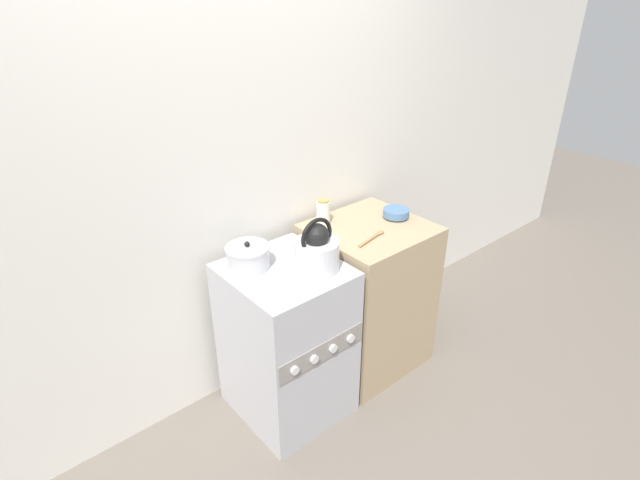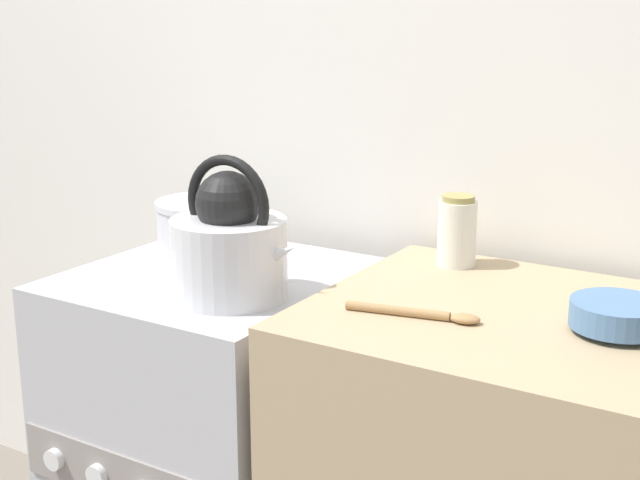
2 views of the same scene
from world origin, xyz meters
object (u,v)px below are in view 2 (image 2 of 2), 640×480
(stove, at_px, (219,466))
(storage_jar, at_px, (457,231))
(kettle, at_px, (230,245))
(cooking_pot, at_px, (205,226))
(enamel_bowl, at_px, (618,315))

(stove, height_order, storage_jar, storage_jar)
(kettle, bearing_deg, cooking_pot, 137.04)
(kettle, distance_m, storage_jar, 0.46)
(kettle, height_order, storage_jar, kettle)
(stove, relative_size, kettle, 3.25)
(cooking_pot, distance_m, storage_jar, 0.58)
(stove, height_order, kettle, kettle)
(cooking_pot, xyz_separation_m, storage_jar, (0.57, 0.10, 0.04))
(enamel_bowl, height_order, storage_jar, storage_jar)
(cooking_pot, height_order, enamel_bowl, cooking_pot)
(storage_jar, bearing_deg, kettle, -134.45)
(stove, relative_size, storage_jar, 6.24)
(cooking_pot, distance_m, enamel_bowl, 0.95)
(stove, distance_m, storage_jar, 0.74)
(enamel_bowl, distance_m, storage_jar, 0.43)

